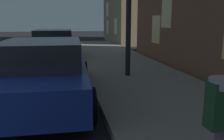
% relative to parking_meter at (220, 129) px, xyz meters
% --- Properties ---
extents(parking_meter, '(0.19, 0.19, 1.36)m').
position_rel_parking_meter_xyz_m(parking_meter, '(0.00, 0.00, 0.00)').
color(parking_meter, '#59595B').
rests_on(parking_meter, sidewalk).
extents(car_blue, '(2.24, 4.58, 1.43)m').
position_rel_parking_meter_xyz_m(car_blue, '(-1.42, 4.22, -0.48)').
color(car_blue, navy).
rests_on(car_blue, ground).
extents(car_green, '(2.22, 4.07, 1.43)m').
position_rel_parking_meter_xyz_m(car_green, '(-1.42, 10.42, -0.46)').
color(car_green, '#19592D').
rests_on(car_green, ground).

